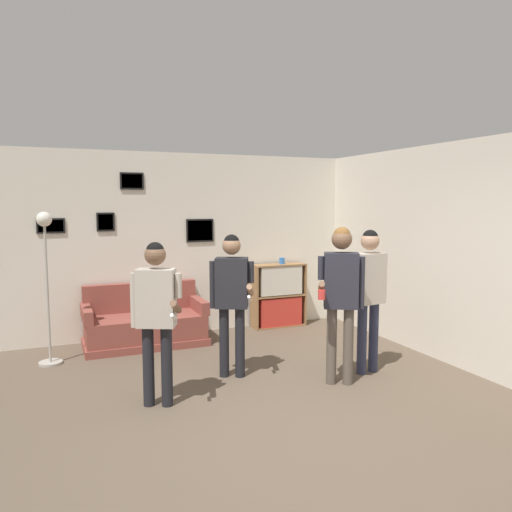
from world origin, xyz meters
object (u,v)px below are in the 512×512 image
at_px(person_player_foreground_left, 156,307).
at_px(person_spectator_near_bookshelf, 369,286).
at_px(person_watcher_holding_cup, 341,288).
at_px(drinking_cup, 282,261).
at_px(bookshelf, 278,295).
at_px(floor_lamp, 46,268).
at_px(couch, 145,324).
at_px(person_player_foreground_center, 232,291).

height_order(person_player_foreground_left, person_spectator_near_bookshelf, person_spectator_near_bookshelf).
bearing_deg(person_watcher_holding_cup, drinking_cup, 78.38).
relative_size(bookshelf, person_player_foreground_left, 0.62).
bearing_deg(floor_lamp, couch, 18.71).
distance_m(couch, floor_lamp, 1.59).
relative_size(person_player_foreground_left, person_player_foreground_center, 0.99).
distance_m(couch, person_spectator_near_bookshelf, 3.16).
distance_m(person_player_foreground_left, person_player_foreground_center, 1.06).
bearing_deg(floor_lamp, person_player_foreground_left, -61.27).
bearing_deg(drinking_cup, floor_lamp, -169.82).
bearing_deg(person_player_foreground_center, couch, 112.05).
distance_m(person_player_foreground_left, person_watcher_holding_cup, 1.96).
distance_m(person_player_foreground_left, drinking_cup, 3.43).
bearing_deg(drinking_cup, person_player_foreground_left, -136.13).
bearing_deg(couch, person_watcher_holding_cup, -54.39).
bearing_deg(person_player_foreground_left, couch, 83.15).
height_order(bookshelf, person_player_foreground_center, person_player_foreground_center).
bearing_deg(floor_lamp, bookshelf, 10.34).
relative_size(couch, floor_lamp, 0.88).
bearing_deg(person_spectator_near_bookshelf, drinking_cup, 89.40).
bearing_deg(floor_lamp, person_spectator_near_bookshelf, -27.07).
distance_m(bookshelf, person_spectator_near_bookshelf, 2.42).
bearing_deg(person_watcher_holding_cup, person_spectator_near_bookshelf, 21.29).
bearing_deg(person_spectator_near_bookshelf, person_player_foreground_left, -179.64).
relative_size(person_watcher_holding_cup, person_spectator_near_bookshelf, 1.03).
height_order(floor_lamp, drinking_cup, floor_lamp).
distance_m(couch, person_player_foreground_left, 2.30).
xyz_separation_m(person_player_foreground_left, person_player_foreground_center, (0.95, 0.49, 0.01)).
relative_size(floor_lamp, person_player_foreground_left, 1.16).
xyz_separation_m(floor_lamp, person_spectator_near_bookshelf, (3.42, -1.75, -0.17)).
xyz_separation_m(bookshelf, person_player_foreground_center, (-1.47, -1.89, 0.49)).
xyz_separation_m(floor_lamp, person_player_foreground_left, (0.97, -1.76, -0.22)).
xyz_separation_m(person_player_foreground_center, drinking_cup, (1.53, 1.89, 0.06)).
xyz_separation_m(person_player_foreground_left, drinking_cup, (2.48, 2.38, 0.07)).
height_order(couch, person_watcher_holding_cup, person_watcher_holding_cup).
bearing_deg(bookshelf, floor_lamp, -169.66).
relative_size(bookshelf, person_player_foreground_center, 0.62).
bearing_deg(person_player_foreground_left, bookshelf, 44.54).
distance_m(couch, person_player_foreground_center, 1.96).
height_order(floor_lamp, person_player_foreground_center, floor_lamp).
bearing_deg(person_watcher_holding_cup, person_player_foreground_left, 174.73).
relative_size(person_watcher_holding_cup, drinking_cup, 17.61).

